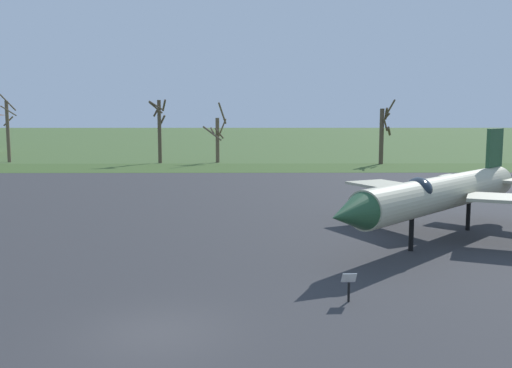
{
  "coord_description": "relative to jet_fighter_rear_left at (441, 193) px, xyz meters",
  "views": [
    {
      "loc": [
        2.63,
        -14.78,
        6.04
      ],
      "look_at": [
        2.94,
        14.02,
        2.55
      ],
      "focal_mm": 38.75,
      "sensor_mm": 36.0,
      "label": 1
    }
  ],
  "objects": [
    {
      "name": "bare_tree_center",
      "position": [
        -13.53,
        47.43,
        1.1
      ],
      "size": [
        3.19,
        3.21,
        7.96
      ],
      "color": "brown",
      "rests_on": "ground"
    },
    {
      "name": "ground_plane",
      "position": [
        -11.84,
        -11.53,
        -2.41
      ],
      "size": [
        600.0,
        600.0,
        0.0
      ],
      "primitive_type": "plane",
      "color": "#425B2D"
    },
    {
      "name": "grass_verge_strip",
      "position": [
        -11.84,
        39.03,
        -2.38
      ],
      "size": [
        165.51,
        12.0,
        0.06
      ],
      "primitive_type": "cube",
      "color": "#3A5325",
      "rests_on": "ground"
    },
    {
      "name": "bare_tree_right_of_center",
      "position": [
        7.75,
        44.14,
        1.67
      ],
      "size": [
        1.77,
        2.77,
        8.26
      ],
      "color": "brown",
      "rests_on": "ground"
    },
    {
      "name": "jet_fighter_rear_left",
      "position": [
        0.0,
        0.0,
        0.0
      ],
      "size": [
        14.05,
        14.44,
        5.4
      ],
      "color": "#B7B293",
      "rests_on": "ground"
    },
    {
      "name": "bare_tree_far_left",
      "position": [
        -41.69,
        48.33,
        2.06
      ],
      "size": [
        2.31,
        2.34,
        9.39
      ],
      "color": "brown",
      "rests_on": "ground"
    },
    {
      "name": "info_placard_rear_left",
      "position": [
        -6.0,
        -8.91,
        -1.78
      ],
      "size": [
        0.48,
        0.29,
        1.03
      ],
      "color": "black",
      "rests_on": "ground"
    },
    {
      "name": "asphalt_apron",
      "position": [
        -11.84,
        5.18,
        -2.39
      ],
      "size": [
        105.51,
        55.69,
        0.05
      ],
      "primitive_type": "cube",
      "color": "#333335",
      "rests_on": "ground"
    },
    {
      "name": "bare_tree_left_of_center",
      "position": [
        -21.11,
        46.66,
        2.34
      ],
      "size": [
        2.3,
        2.31,
        8.33
      ],
      "color": "brown",
      "rests_on": "ground"
    }
  ]
}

